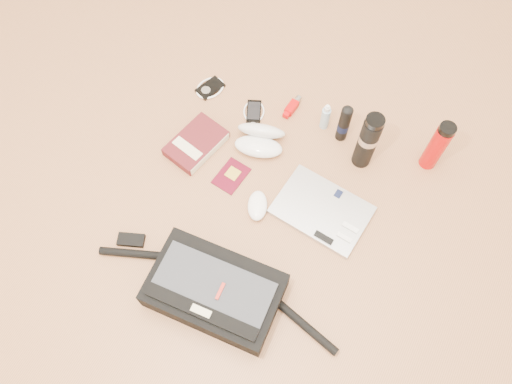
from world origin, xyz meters
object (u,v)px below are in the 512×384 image
messenger_bag (214,290)px  thermos_black (368,141)px  book (196,144)px  thermos_red (437,146)px  laptop (322,211)px

messenger_bag → thermos_black: size_ratio=3.21×
messenger_bag → thermos_black: 0.75m
book → thermos_red: 0.88m
thermos_black → thermos_red: (0.23, 0.11, -0.02)m
laptop → thermos_red: bearing=59.5°
thermos_black → thermos_red: 0.25m
messenger_bag → book: (-0.35, 0.47, -0.03)m
thermos_black → messenger_bag: bearing=-107.9°
laptop → book: book is taller
messenger_bag → thermos_black: (0.23, 0.71, 0.08)m
book → laptop: bearing=9.1°
thermos_red → messenger_bag: bearing=-119.1°
laptop → thermos_red: (0.27, 0.37, 0.11)m
thermos_black → book: bearing=-157.6°
book → thermos_red: size_ratio=1.04×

